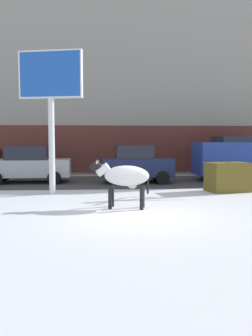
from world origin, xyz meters
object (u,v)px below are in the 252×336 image
Objects in this scene: car_navy_hatchback at (136,164)px; pedestrian_near_billboard at (34,161)px; billboard at (51,83)px; cow_holstein at (125,176)px; car_blue_van at (239,157)px; dumpster at (228,177)px; car_silver_sedan at (28,165)px.

pedestrian_near_billboard is at bearing 149.32° from car_navy_hatchback.
pedestrian_near_billboard is at bearing 106.99° from billboard.
cow_holstein is at bearing -64.03° from pedestrian_near_billboard.
billboard reaches higher than car_blue_van.
pedestrian_near_billboard is 11.38m from dumpster.
billboard is at bearing -156.34° from car_blue_van.
car_blue_van is at bearing 47.23° from cow_holstein.
car_navy_hatchback is (3.65, 3.42, -3.39)m from billboard.
car_navy_hatchback is at bearing 138.04° from dumpster.
car_silver_sedan is 9.65m from dumpster.
dumpster is at bearing -41.96° from car_navy_hatchback.
car_navy_hatchback is 4.78m from dumpster.
pedestrian_near_billboard is 1.02× the size of dumpster.
billboard reaches higher than dumpster.
dumpster is at bearing -117.50° from car_blue_van.
billboard reaches higher than car_navy_hatchback.
car_silver_sedan is at bearing -83.94° from pedestrian_near_billboard.
car_blue_van is at bearing 62.50° from dumpster.
car_blue_van reaches higher than car_silver_sedan.
pedestrian_near_billboard reaches higher than dumpster.
car_blue_van is (9.16, 4.01, -3.07)m from billboard.
car_blue_van is 2.71× the size of pedestrian_near_billboard.
billboard is 8.10m from dumpster.
billboard is at bearing -178.13° from dumpster.
car_blue_van reaches higher than pedestrian_near_billboard.
car_silver_sedan is at bearing 123.24° from cow_holstein.
dumpster is (8.96, -3.58, -0.31)m from car_silver_sedan.
car_blue_van is (5.51, 0.59, 0.32)m from car_navy_hatchback.
billboard is 1.55× the size of car_navy_hatchback.
car_blue_van reaches higher than car_navy_hatchback.
car_navy_hatchback is (0.96, 6.40, -0.07)m from cow_holstein.
car_blue_van is at bearing 6.11° from car_navy_hatchback.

